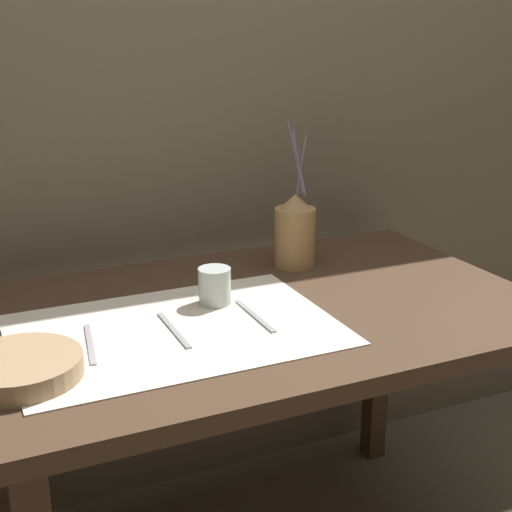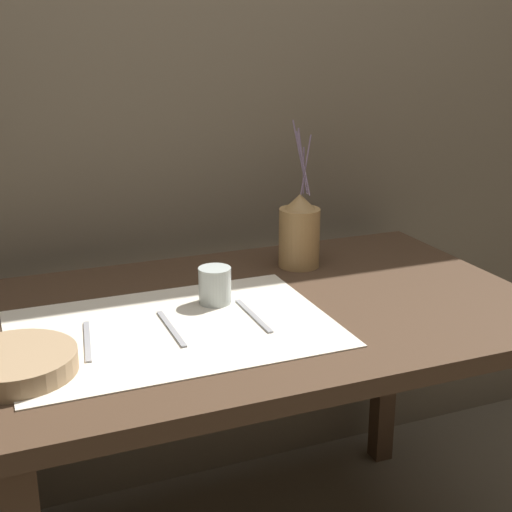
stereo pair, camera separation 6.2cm
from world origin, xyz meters
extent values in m
cube|color=#6B5E4C|center=(0.00, 0.52, 1.20)|extent=(7.00, 0.06, 2.40)
cube|color=#422D1E|center=(0.00, 0.00, 0.74)|extent=(1.27, 0.83, 0.04)
cube|color=#422D1E|center=(-0.58, 0.35, 0.36)|extent=(0.06, 0.06, 0.72)
cube|color=#422D1E|center=(0.58, 0.35, 0.36)|extent=(0.06, 0.06, 0.72)
cube|color=beige|center=(-0.23, -0.06, 0.77)|extent=(0.67, 0.47, 0.00)
cylinder|color=#A87F4C|center=(0.20, 0.22, 0.84)|extent=(0.11, 0.11, 0.16)
cone|color=#A87F4C|center=(0.20, 0.22, 0.94)|extent=(0.08, 0.08, 0.04)
cylinder|color=slate|center=(0.20, 0.22, 1.06)|extent=(0.03, 0.05, 0.19)
cylinder|color=slate|center=(0.21, 0.21, 1.04)|extent=(0.02, 0.01, 0.15)
cylinder|color=slate|center=(0.21, 0.23, 1.05)|extent=(0.03, 0.01, 0.17)
cylinder|color=slate|center=(0.21, 0.23, 1.02)|extent=(0.01, 0.01, 0.12)
cylinder|color=slate|center=(0.20, 0.20, 1.04)|extent=(0.03, 0.04, 0.16)
cylinder|color=#9E7F5B|center=(-0.55, -0.15, 0.79)|extent=(0.23, 0.23, 0.04)
cylinder|color=#B7C1BC|center=(-0.10, 0.05, 0.81)|extent=(0.08, 0.08, 0.08)
cube|color=#939399|center=(-0.41, -0.06, 0.77)|extent=(0.04, 0.20, 0.00)
cube|color=#939399|center=(-0.23, -0.06, 0.77)|extent=(0.01, 0.20, 0.00)
cube|color=#939399|center=(-0.05, -0.06, 0.77)|extent=(0.01, 0.20, 0.00)
camera|label=1|loc=(-0.65, -1.39, 1.38)|focal=50.00mm
camera|label=2|loc=(-0.59, -1.41, 1.38)|focal=50.00mm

